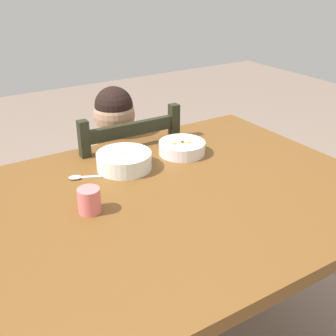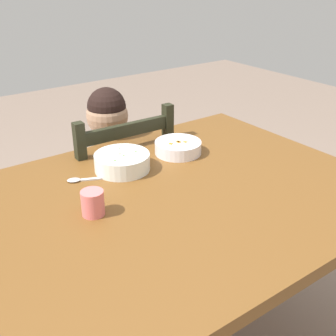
# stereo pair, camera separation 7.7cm
# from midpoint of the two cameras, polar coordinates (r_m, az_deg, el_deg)

# --- Properties ---
(dining_table) EXTENTS (1.32, 0.97, 0.74)m
(dining_table) POSITION_cam_midpoint_polar(r_m,az_deg,el_deg) (1.36, -1.46, -7.19)
(dining_table) COLOR brown
(dining_table) RESTS_ON ground
(dining_chair) EXTENTS (0.43, 0.43, 0.87)m
(dining_chair) POSITION_cam_midpoint_polar(r_m,az_deg,el_deg) (1.90, -8.35, -4.43)
(dining_chair) COLOR black
(dining_chair) RESTS_ON ground
(child_figure) EXTENTS (0.32, 0.31, 0.93)m
(child_figure) POSITION_cam_midpoint_polar(r_m,az_deg,el_deg) (1.81, -8.60, 0.63)
(child_figure) COLOR white
(child_figure) RESTS_ON ground
(bowl_of_peas) EXTENTS (0.19, 0.19, 0.06)m
(bowl_of_peas) POSITION_cam_midpoint_polar(r_m,az_deg,el_deg) (1.46, -7.71, 0.87)
(bowl_of_peas) COLOR white
(bowl_of_peas) RESTS_ON dining_table
(bowl_of_carrots) EXTENTS (0.17, 0.17, 0.05)m
(bowl_of_carrots) POSITION_cam_midpoint_polar(r_m,az_deg,el_deg) (1.58, -0.05, 2.83)
(bowl_of_carrots) COLOR white
(bowl_of_carrots) RESTS_ON dining_table
(spoon) EXTENTS (0.13, 0.07, 0.01)m
(spoon) POSITION_cam_midpoint_polar(r_m,az_deg,el_deg) (1.42, -13.27, -1.56)
(spoon) COLOR silver
(spoon) RESTS_ON dining_table
(drinking_cup) EXTENTS (0.07, 0.07, 0.07)m
(drinking_cup) POSITION_cam_midpoint_polar(r_m,az_deg,el_deg) (1.21, -11.90, -4.65)
(drinking_cup) COLOR #E37171
(drinking_cup) RESTS_ON dining_table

